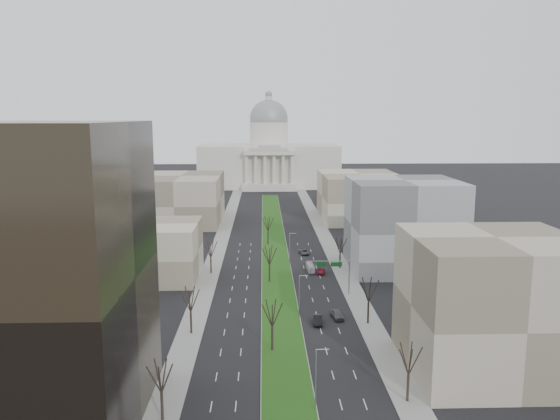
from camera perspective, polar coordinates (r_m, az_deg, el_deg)
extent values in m
plane|color=black|center=(175.03, -0.60, -3.64)|extent=(600.00, 600.00, 0.00)
cube|color=#999993|center=(174.04, -0.60, -3.69)|extent=(8.00, 222.00, 0.15)
cube|color=#1E4913|center=(174.01, -0.60, -3.66)|extent=(7.70, 221.70, 0.06)
cube|color=gray|center=(151.42, -7.08, -5.83)|extent=(5.00, 330.00, 0.15)
cube|color=gray|center=(152.21, 6.23, -5.73)|extent=(5.00, 330.00, 0.15)
cube|color=beige|center=(321.50, -1.16, 4.68)|extent=(80.00, 40.00, 24.00)
cube|color=beige|center=(299.72, -1.10, 2.38)|extent=(30.00, 6.00, 4.00)
cube|color=beige|center=(297.87, -1.12, 6.01)|extent=(28.00, 5.00, 2.50)
cube|color=beige|center=(297.74, -1.12, 6.39)|extent=(20.00, 5.00, 1.80)
cube|color=beige|center=(297.65, -1.12, 6.70)|extent=(12.00, 5.00, 1.60)
cylinder|color=beige|center=(320.40, -1.17, 7.89)|extent=(22.00, 22.00, 14.00)
sphere|color=gray|center=(320.22, -1.18, 9.50)|extent=(22.00, 22.00, 22.00)
cylinder|color=beige|center=(320.35, -1.18, 11.47)|extent=(4.00, 4.00, 4.00)
sphere|color=gray|center=(320.46, -1.18, 12.00)|extent=(4.00, 4.00, 4.00)
cylinder|color=beige|center=(298.72, -3.52, 4.27)|extent=(2.00, 2.00, 16.00)
cylinder|color=beige|center=(298.61, -2.55, 4.28)|extent=(2.00, 2.00, 16.00)
cylinder|color=beige|center=(298.58, -1.59, 4.29)|extent=(2.00, 2.00, 16.00)
cylinder|color=beige|center=(298.64, -0.63, 4.29)|extent=(2.00, 2.00, 16.00)
cylinder|color=beige|center=(298.78, 0.33, 4.29)|extent=(2.00, 2.00, 16.00)
cylinder|color=beige|center=(299.00, 1.29, 4.29)|extent=(2.00, 2.00, 16.00)
cube|color=black|center=(78.78, -27.11, -6.52)|extent=(34.00, 30.00, 40.00)
cube|color=gray|center=(142.43, -13.74, -4.16)|extent=(26.00, 22.00, 14.00)
cube|color=gray|center=(94.68, 21.24, -9.16)|extent=(26.00, 24.00, 22.00)
cube|color=slate|center=(149.81, 12.73, -1.48)|extent=(28.00, 26.00, 24.00)
cube|color=gray|center=(214.90, -10.20, 1.17)|extent=(30.00, 40.00, 18.00)
cube|color=gray|center=(220.89, 8.27, 1.45)|extent=(30.00, 40.00, 18.00)
cylinder|color=black|center=(79.58, -12.22, -19.48)|extent=(0.40, 0.40, 4.08)
cylinder|color=black|center=(106.38, -9.28, -11.56)|extent=(0.40, 0.40, 4.32)
cylinder|color=black|center=(144.14, -7.23, -5.80)|extent=(0.40, 0.40, 4.22)
cylinder|color=black|center=(84.43, 13.21, -17.69)|extent=(0.40, 0.40, 4.13)
cylinder|color=black|center=(111.13, 9.19, -10.58)|extent=(0.40, 0.40, 4.42)
cylinder|color=black|center=(148.80, 6.28, -5.32)|extent=(0.40, 0.40, 4.03)
cylinder|color=black|center=(98.09, -0.82, -13.32)|extent=(0.40, 0.40, 4.32)
cylinder|color=black|center=(135.78, -1.11, -6.68)|extent=(0.40, 0.40, 4.32)
cylinder|color=black|center=(174.51, -1.26, -2.95)|extent=(0.40, 0.40, 4.32)
cylinder|color=gray|center=(79.29, 3.75, -17.37)|extent=(0.20, 0.20, 9.00)
cylinder|color=gray|center=(77.39, 4.48, -14.31)|extent=(1.80, 0.12, 0.12)
cylinder|color=gray|center=(111.47, 2.01, -9.14)|extent=(0.20, 0.20, 9.00)
cylinder|color=gray|center=(110.13, 2.50, -6.87)|extent=(1.80, 0.12, 0.12)
cylinder|color=gray|center=(149.81, 1.01, -4.18)|extent=(0.20, 0.20, 9.00)
cylinder|color=gray|center=(148.81, 1.36, -2.45)|extent=(1.80, 0.12, 0.12)
cylinder|color=gray|center=(127.19, 7.24, -7.04)|extent=(0.24, 0.24, 8.00)
cylinder|color=gray|center=(125.48, 5.24, -5.34)|extent=(9.00, 0.18, 0.18)
cube|color=#0C591E|center=(125.95, 5.91, -5.67)|extent=(2.60, 0.08, 1.00)
cube|color=#0C591E|center=(125.54, 4.32, -5.69)|extent=(2.20, 0.08, 1.00)
imported|color=#52545B|center=(113.56, 5.99, -10.79)|extent=(2.63, 5.16, 1.68)
imported|color=black|center=(110.50, 3.95, -11.36)|extent=(2.13, 5.13, 1.65)
imported|color=maroon|center=(143.92, 4.30, -6.36)|extent=(2.54, 5.00, 1.39)
imported|color=#4E5055|center=(163.16, 2.53, -4.40)|extent=(2.96, 5.23, 1.38)
imported|color=silver|center=(146.01, 3.17, -5.98)|extent=(2.00, 7.23, 1.99)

